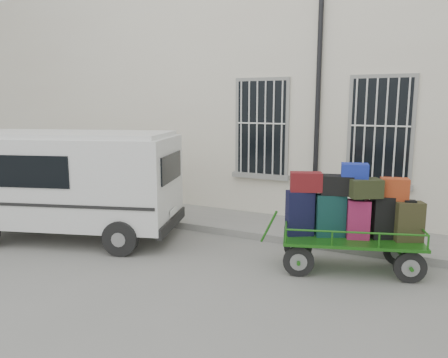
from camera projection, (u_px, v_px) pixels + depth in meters
ground at (220, 259)px, 8.02m from camera, size 80.00×80.00×0.00m
building at (308, 97)px, 12.35m from camera, size 24.00×5.15×6.00m
sidewalk at (264, 226)px, 9.95m from camera, size 24.00×1.70×0.15m
luggage_cart at (351, 216)px, 7.34m from camera, size 2.71×1.67×1.85m
van at (70, 178)px, 9.11m from camera, size 4.80×3.13×2.25m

